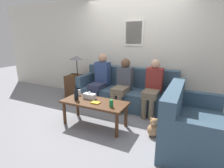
# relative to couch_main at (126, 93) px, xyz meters

# --- Properties ---
(ground_plane) EXTENTS (16.00, 16.00, 0.00)m
(ground_plane) POSITION_rel_couch_main_xyz_m (0.00, -0.50, -0.31)
(ground_plane) COLOR gray
(wall_back) EXTENTS (9.00, 0.08, 2.60)m
(wall_back) POSITION_rel_couch_main_xyz_m (0.00, 0.44, 0.99)
(wall_back) COLOR silver
(wall_back) RESTS_ON ground_plane
(couch_main) EXTENTS (2.29, 0.83, 0.89)m
(couch_main) POSITION_rel_couch_main_xyz_m (0.00, 0.00, 0.00)
(couch_main) COLOR #385166
(couch_main) RESTS_ON ground_plane
(couch_side) EXTENTS (0.83, 1.37, 0.89)m
(couch_side) POSITION_rel_couch_main_xyz_m (1.46, -1.11, 0.00)
(couch_side) COLOR #385166
(couch_side) RESTS_ON ground_plane
(coffee_table) EXTENTS (1.21, 0.53, 0.47)m
(coffee_table) POSITION_rel_couch_main_xyz_m (-0.16, -1.20, 0.09)
(coffee_table) COLOR #4C2D19
(coffee_table) RESTS_ON ground_plane
(side_table_with_lamp) EXTENTS (0.47, 0.45, 1.14)m
(side_table_with_lamp) POSITION_rel_couch_main_xyz_m (-1.42, -0.08, 0.08)
(side_table_with_lamp) COLOR #4C2D19
(side_table_with_lamp) RESTS_ON ground_plane
(wine_bottle) EXTENTS (0.08, 0.08, 0.29)m
(wine_bottle) POSITION_rel_couch_main_xyz_m (-0.51, -1.27, 0.27)
(wine_bottle) COLOR black
(wine_bottle) RESTS_ON coffee_table
(drinking_glass) EXTENTS (0.06, 0.06, 0.11)m
(drinking_glass) POSITION_rel_couch_main_xyz_m (-0.63, -1.03, 0.22)
(drinking_glass) COLOR silver
(drinking_glass) RESTS_ON coffee_table
(book_stack) EXTENTS (0.16, 0.12, 0.02)m
(book_stack) POSITION_rel_couch_main_xyz_m (-0.09, -1.27, 0.17)
(book_stack) COLOR gold
(book_stack) RESTS_ON coffee_table
(soda_can) EXTENTS (0.07, 0.07, 0.12)m
(soda_can) POSITION_rel_couch_main_xyz_m (0.23, -1.30, 0.22)
(soda_can) COLOR #197A38
(soda_can) RESTS_ON coffee_table
(tissue_box) EXTENTS (0.23, 0.12, 0.15)m
(tissue_box) POSITION_rel_couch_main_xyz_m (-0.32, -1.11, 0.21)
(tissue_box) COLOR silver
(tissue_box) RESTS_ON coffee_table
(person_left) EXTENTS (0.34, 0.66, 1.22)m
(person_left) POSITION_rel_couch_main_xyz_m (-0.63, -0.14, 0.34)
(person_left) COLOR #2D334C
(person_left) RESTS_ON ground_plane
(person_middle) EXTENTS (0.34, 0.66, 1.14)m
(person_middle) POSITION_rel_couch_main_xyz_m (-0.01, -0.22, 0.31)
(person_middle) COLOR #756651
(person_middle) RESTS_ON ground_plane
(person_right) EXTENTS (0.34, 0.64, 1.16)m
(person_right) POSITION_rel_couch_main_xyz_m (0.66, -0.19, 0.31)
(person_right) COLOR #756651
(person_right) RESTS_ON ground_plane
(teddy_bear) EXTENTS (0.21, 0.21, 0.32)m
(teddy_bear) POSITION_rel_couch_main_xyz_m (0.92, -1.11, -0.17)
(teddy_bear) COLOR #A87A51
(teddy_bear) RESTS_ON ground_plane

